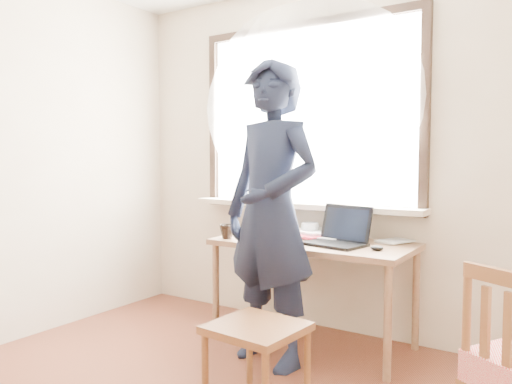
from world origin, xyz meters
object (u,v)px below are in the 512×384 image
Objects in this scene: work_chair at (257,338)px; person at (271,213)px; laptop at (339,236)px; mug_dark at (227,232)px; desk at (313,252)px; mug_white at (310,230)px.

person reaches higher than work_chair.
laptop is 3.90× the size of mug_dark.
desk is 0.52m from person.
laptop is 0.79m from mug_dark.
mug_white is at bearing 103.37° from person.
person is (-0.26, 0.56, 0.57)m from work_chair.
person is (0.47, -0.18, 0.18)m from mug_dark.
mug_white is 0.61m from person.
mug_dark is at bearing 134.72° from work_chair.
desk is 1.03m from work_chair.
desk is 0.62m from mug_dark.
work_chair is at bearing -54.54° from person.
work_chair is (0.74, -0.74, -0.39)m from mug_dark.
laptop is at bearing 64.18° from person.
desk is at bearing 89.34° from person.
mug_white is at bearing 148.64° from laptop.
laptop is (0.20, -0.03, 0.13)m from desk.
laptop is at bearing 15.44° from mug_dark.
mug_dark is 0.06× the size of person.
mug_dark is (-0.45, -0.40, -0.00)m from mug_white.
laptop is 1.03m from work_chair.
mug_dark is at bearing -156.87° from desk.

